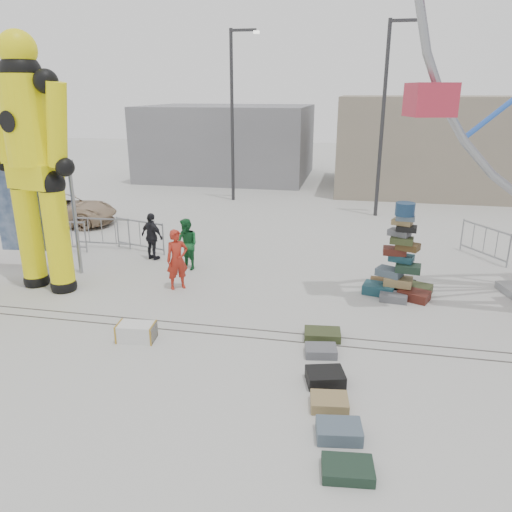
% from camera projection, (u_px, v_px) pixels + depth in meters
% --- Properties ---
extents(ground, '(90.00, 90.00, 0.00)m').
position_uv_depth(ground, '(246.00, 351.00, 10.65)').
color(ground, '#9E9E99').
rests_on(ground, ground).
extents(track_line_near, '(40.00, 0.04, 0.01)m').
position_uv_depth(track_line_near, '(252.00, 338.00, 11.21)').
color(track_line_near, '#47443F').
rests_on(track_line_near, ground).
extents(track_line_far, '(40.00, 0.04, 0.01)m').
position_uv_depth(track_line_far, '(256.00, 330.00, 11.58)').
color(track_line_far, '#47443F').
rests_on(track_line_far, ground).
extents(building_right, '(12.00, 8.00, 5.00)m').
position_uv_depth(building_right, '(451.00, 144.00, 27.15)').
color(building_right, gray).
rests_on(building_right, ground).
extents(building_left, '(10.00, 8.00, 4.40)m').
position_uv_depth(building_left, '(229.00, 142.00, 31.55)').
color(building_left, gray).
rests_on(building_left, ground).
extents(lamp_post_right, '(1.41, 0.25, 8.00)m').
position_uv_depth(lamp_post_right, '(386.00, 111.00, 20.75)').
color(lamp_post_right, '#2D2D30').
rests_on(lamp_post_right, ground).
extents(lamp_post_left, '(1.41, 0.25, 8.00)m').
position_uv_depth(lamp_post_left, '(234.00, 108.00, 23.92)').
color(lamp_post_left, '#2D2D30').
rests_on(lamp_post_left, ground).
extents(suitcase_tower, '(1.94, 1.62, 2.55)m').
position_uv_depth(suitcase_tower, '(399.00, 269.00, 13.41)').
color(suitcase_tower, '#1B4552').
rests_on(suitcase_tower, ground).
extents(crash_test_dummy, '(2.76, 1.21, 6.92)m').
position_uv_depth(crash_test_dummy, '(33.00, 157.00, 12.94)').
color(crash_test_dummy, black).
rests_on(crash_test_dummy, ground).
extents(steamer_trunk, '(0.87, 0.55, 0.39)m').
position_uv_depth(steamer_trunk, '(136.00, 332.00, 11.06)').
color(steamer_trunk, silver).
rests_on(steamer_trunk, ground).
extents(row_case_0, '(0.85, 0.61, 0.19)m').
position_uv_depth(row_case_0, '(322.00, 334.00, 11.16)').
color(row_case_0, '#384221').
rests_on(row_case_0, ground).
extents(row_case_1, '(0.72, 0.58, 0.19)m').
position_uv_depth(row_case_1, '(321.00, 351.00, 10.46)').
color(row_case_1, slate).
rests_on(row_case_1, ground).
extents(row_case_2, '(0.83, 0.74, 0.26)m').
position_uv_depth(row_case_2, '(325.00, 377.00, 9.44)').
color(row_case_2, black).
rests_on(row_case_2, ground).
extents(row_case_3, '(0.71, 0.60, 0.20)m').
position_uv_depth(row_case_3, '(329.00, 402.00, 8.72)').
color(row_case_3, '#977D4D').
rests_on(row_case_3, ground).
extents(row_case_4, '(0.79, 0.62, 0.24)m').
position_uv_depth(row_case_4, '(339.00, 431.00, 7.96)').
color(row_case_4, '#4D5E6E').
rests_on(row_case_4, ground).
extents(row_case_5, '(0.80, 0.61, 0.18)m').
position_uv_depth(row_case_5, '(348.00, 469.00, 7.20)').
color(row_case_5, '#1B3124').
rests_on(row_case_5, ground).
extents(barricade_dummy_a, '(2.00, 0.21, 1.10)m').
position_uv_depth(barricade_dummy_a, '(58.00, 236.00, 17.10)').
color(barricade_dummy_a, gray).
rests_on(barricade_dummy_a, ground).
extents(barricade_dummy_b, '(2.00, 0.16, 1.10)m').
position_uv_depth(barricade_dummy_b, '(102.00, 233.00, 17.46)').
color(barricade_dummy_b, gray).
rests_on(barricade_dummy_b, ground).
extents(barricade_dummy_c, '(1.95, 0.66, 1.10)m').
position_uv_depth(barricade_dummy_c, '(140.00, 235.00, 17.12)').
color(barricade_dummy_c, gray).
rests_on(barricade_dummy_c, ground).
extents(barricade_wheel_back, '(1.17, 1.74, 1.10)m').
position_uv_depth(barricade_wheel_back, '(484.00, 242.00, 16.37)').
color(barricade_wheel_back, gray).
rests_on(barricade_wheel_back, ground).
extents(pedestrian_red, '(0.74, 0.69, 1.69)m').
position_uv_depth(pedestrian_red, '(177.00, 259.00, 13.77)').
color(pedestrian_red, '#A12417').
rests_on(pedestrian_red, ground).
extents(pedestrian_green, '(0.98, 0.92, 1.59)m').
position_uv_depth(pedestrian_green, '(187.00, 244.00, 15.30)').
color(pedestrian_green, '#165A2A').
rests_on(pedestrian_green, ground).
extents(pedestrian_black, '(0.99, 0.71, 1.55)m').
position_uv_depth(pedestrian_black, '(152.00, 237.00, 16.19)').
color(pedestrian_black, black).
rests_on(pedestrian_black, ground).
extents(parked_suv, '(4.73, 2.65, 1.25)m').
position_uv_depth(parked_suv, '(60.00, 210.00, 20.49)').
color(parked_suv, tan).
rests_on(parked_suv, ground).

